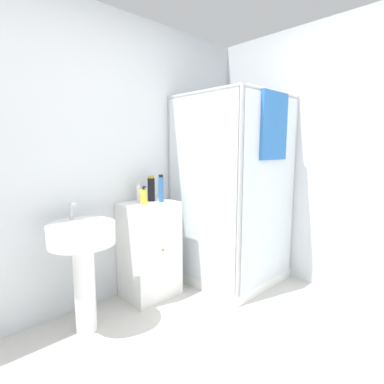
% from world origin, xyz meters
% --- Properties ---
extents(wall_back, '(6.40, 0.06, 2.50)m').
position_xyz_m(wall_back, '(0.00, 1.70, 1.25)').
color(wall_back, silver).
rests_on(wall_back, ground_plane).
extents(wall_right, '(0.06, 6.40, 2.50)m').
position_xyz_m(wall_right, '(1.70, 0.00, 1.25)').
color(wall_right, silver).
rests_on(wall_right, ground_plane).
extents(shower_enclosure, '(0.91, 0.94, 1.85)m').
position_xyz_m(shower_enclosure, '(1.16, 1.13, 0.50)').
color(shower_enclosure, white).
rests_on(shower_enclosure, ground_plane).
extents(vanity_cabinet, '(0.47, 0.40, 0.87)m').
position_xyz_m(vanity_cabinet, '(0.37, 1.47, 0.44)').
color(vanity_cabinet, white).
rests_on(vanity_cabinet, ground_plane).
extents(sink, '(0.47, 0.47, 0.95)m').
position_xyz_m(sink, '(-0.30, 1.35, 0.62)').
color(sink, white).
rests_on(sink, ground_plane).
extents(soap_dispenser, '(0.05, 0.06, 0.16)m').
position_xyz_m(soap_dispenser, '(0.28, 1.42, 0.94)').
color(soap_dispenser, yellow).
rests_on(soap_dispenser, vanity_cabinet).
extents(shampoo_bottle_tall_black, '(0.07, 0.07, 0.23)m').
position_xyz_m(shampoo_bottle_tall_black, '(0.44, 1.53, 0.98)').
color(shampoo_bottle_tall_black, black).
rests_on(shampoo_bottle_tall_black, vanity_cabinet).
extents(shampoo_bottle_blue, '(0.05, 0.05, 0.25)m').
position_xyz_m(shampoo_bottle_blue, '(0.46, 1.41, 0.99)').
color(shampoo_bottle_blue, '#2D66A3').
rests_on(shampoo_bottle_blue, vanity_cabinet).
extents(lotion_bottle_white, '(0.04, 0.04, 0.18)m').
position_xyz_m(lotion_bottle_white, '(0.34, 1.58, 0.95)').
color(lotion_bottle_white, white).
rests_on(lotion_bottle_white, vanity_cabinet).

